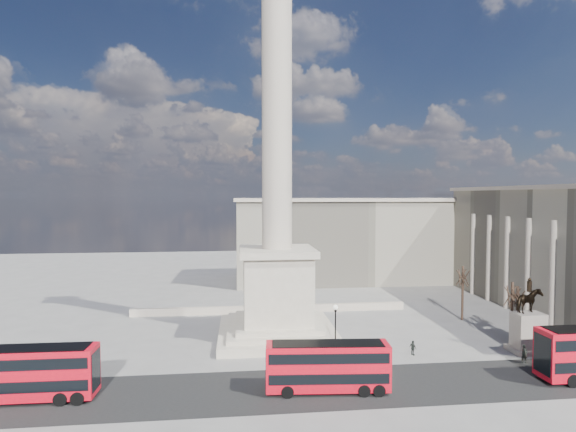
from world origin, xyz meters
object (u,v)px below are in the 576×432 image
(nelsons_column, at_px, (277,231))
(red_bus_a, at_px, (27,373))
(pedestrian_walking, at_px, (524,354))
(equestrian_statue, at_px, (528,326))
(red_bus_b, at_px, (328,366))
(victorian_lamp, at_px, (335,327))
(pedestrian_crossing, at_px, (413,348))

(nelsons_column, distance_m, red_bus_a, 28.72)
(red_bus_a, relative_size, pedestrian_walking, 5.93)
(red_bus_a, bearing_deg, nelsons_column, 34.73)
(equestrian_statue, height_order, pedestrian_walking, equestrian_statue)
(nelsons_column, relative_size, red_bus_b, 4.59)
(victorian_lamp, bearing_deg, pedestrian_crossing, 1.92)
(victorian_lamp, distance_m, pedestrian_walking, 19.45)
(red_bus_a, bearing_deg, victorian_lamp, 14.22)
(red_bus_a, distance_m, red_bus_b, 25.32)
(pedestrian_walking, height_order, pedestrian_crossing, pedestrian_walking)
(pedestrian_walking, relative_size, pedestrian_crossing, 1.20)
(red_bus_b, height_order, victorian_lamp, victorian_lamp)
(red_bus_b, xyz_separation_m, pedestrian_crossing, (10.84, 7.88, -1.49))
(pedestrian_walking, bearing_deg, victorian_lamp, 163.13)
(red_bus_a, distance_m, pedestrian_crossing, 36.82)
(pedestrian_crossing, bearing_deg, red_bus_b, 102.25)
(red_bus_a, bearing_deg, equestrian_statue, 8.34)
(victorian_lamp, distance_m, pedestrian_crossing, 8.96)
(pedestrian_crossing, bearing_deg, pedestrian_walking, -132.02)
(red_bus_b, distance_m, victorian_lamp, 8.00)
(nelsons_column, height_order, pedestrian_crossing, nelsons_column)
(equestrian_statue, xyz_separation_m, pedestrian_crossing, (-12.97, 0.35, -2.04))
(nelsons_column, relative_size, victorian_lamp, 8.67)
(equestrian_statue, relative_size, pedestrian_walking, 4.31)
(nelsons_column, distance_m, victorian_lamp, 13.77)
(red_bus_a, distance_m, equestrian_statue, 49.55)
(red_bus_a, height_order, equestrian_statue, equestrian_statue)
(equestrian_statue, distance_m, pedestrian_crossing, 13.14)
(red_bus_b, bearing_deg, nelsons_column, 105.56)
(nelsons_column, bearing_deg, red_bus_b, -78.85)
(nelsons_column, relative_size, equestrian_statue, 6.11)
(red_bus_b, bearing_deg, equestrian_statue, 21.95)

